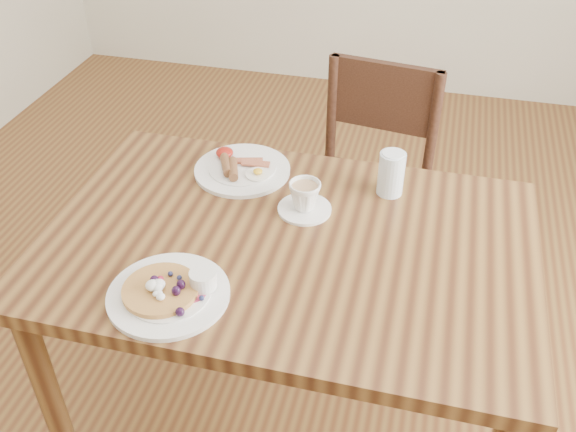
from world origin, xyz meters
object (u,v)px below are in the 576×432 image
(chair_far, at_px, (367,182))
(pancake_plate, at_px, (170,291))
(teacup_saucer, at_px, (305,198))
(water_glass, at_px, (391,174))
(dining_table, at_px, (288,269))
(breakfast_plate, at_px, (241,168))

(chair_far, relative_size, pancake_plate, 3.26)
(teacup_saucer, height_order, water_glass, water_glass)
(dining_table, height_order, pancake_plate, pancake_plate)
(dining_table, distance_m, breakfast_plate, 0.35)
(chair_far, bearing_deg, breakfast_plate, 61.10)
(dining_table, relative_size, chair_far, 1.36)
(chair_far, xyz_separation_m, water_glass, (0.10, -0.42, 0.32))
(dining_table, xyz_separation_m, pancake_plate, (-0.20, -0.26, 0.11))
(teacup_saucer, bearing_deg, chair_far, 79.84)
(chair_far, bearing_deg, teacup_saucer, 88.02)
(dining_table, height_order, teacup_saucer, teacup_saucer)
(teacup_saucer, bearing_deg, dining_table, -95.82)
(dining_table, height_order, water_glass, water_glass)
(dining_table, distance_m, teacup_saucer, 0.19)
(dining_table, bearing_deg, chair_far, 80.63)
(chair_far, height_order, breakfast_plate, chair_far)
(pancake_plate, bearing_deg, chair_far, 71.49)
(pancake_plate, distance_m, breakfast_plate, 0.52)
(dining_table, bearing_deg, water_glass, 50.33)
(teacup_saucer, distance_m, water_glass, 0.25)
(pancake_plate, height_order, water_glass, water_glass)
(dining_table, xyz_separation_m, chair_far, (0.11, 0.68, -0.16))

